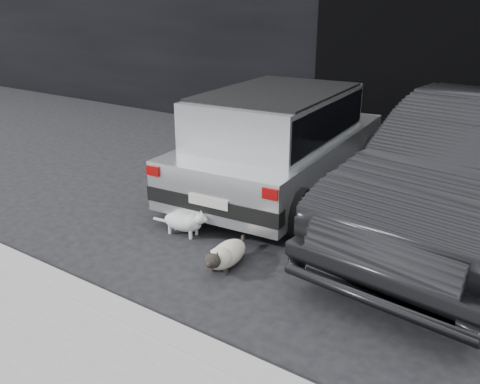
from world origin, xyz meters
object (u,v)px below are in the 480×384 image
Objects in this scene: second_car at (475,171)px; cat_white at (185,222)px; silver_hatchback at (280,136)px; cat_siamese at (225,255)px.

second_car is 6.63× the size of cat_white.
second_car is 3.33m from cat_white.
silver_hatchback is 2.50m from cat_siamese.
cat_siamese is at bearing 60.66° from cat_white.
silver_hatchback reaches higher than cat_siamese.
cat_white is (-0.84, 0.37, 0.03)m from cat_siamese.
cat_white reaches higher than cat_siamese.
silver_hatchback is at bearing 170.24° from cat_white.
silver_hatchback is at bearing -176.81° from second_car.
cat_white is (-2.71, -1.83, -0.64)m from second_car.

